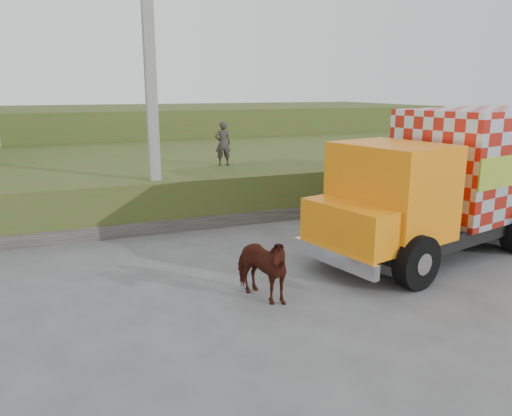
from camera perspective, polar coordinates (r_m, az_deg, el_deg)
name	(u,v)px	position (r m, az deg, el deg)	size (l,w,h in m)	color
ground	(242,276)	(11.42, -1.66, -7.73)	(120.00, 120.00, 0.00)	#474749
embankment	(155,174)	(20.61, -11.44, 3.80)	(40.00, 12.00, 1.50)	#30551C
embankment_far	(117,132)	(32.31, -15.56, 8.37)	(40.00, 12.00, 3.00)	#30551C
retaining_strip	(125,229)	(14.82, -14.70, -2.34)	(16.00, 0.50, 0.40)	#595651
utility_pole	(151,91)	(14.83, -11.90, 13.00)	(1.20, 0.30, 8.00)	gray
cargo_truck	(461,178)	(14.08, 22.35, 3.21)	(8.49, 4.38, 3.62)	black
cow	(259,267)	(9.97, 0.39, -6.76)	(0.74, 1.62, 1.37)	#381B0E
pedestrian	(223,144)	(17.57, -3.80, 7.36)	(0.55, 0.36, 1.52)	#2A2726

